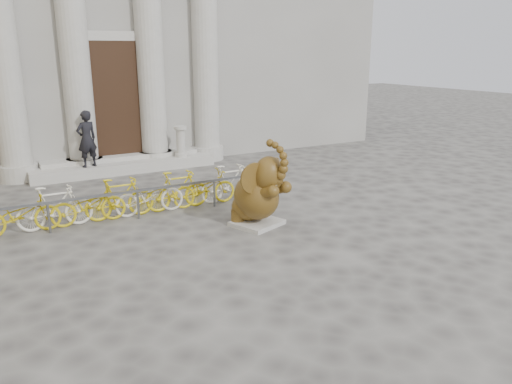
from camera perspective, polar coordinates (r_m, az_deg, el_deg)
ground at (r=8.96m, az=1.36°, el=-9.95°), size 80.00×80.00×0.00m
entrance_steps at (r=17.25m, az=-14.76°, el=2.90°), size 6.00×1.20×0.36m
elephant_statue at (r=11.34m, az=0.25°, el=-0.30°), size 1.37×1.62×2.04m
bike_rack at (r=12.43m, az=-13.75°, el=-0.47°), size 8.00×0.53×1.00m
pedestrian at (r=16.46m, az=-18.78°, el=5.76°), size 0.74×0.60×1.77m
balustrade_post at (r=17.40m, az=-8.60°, el=5.60°), size 0.43×0.43×1.05m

